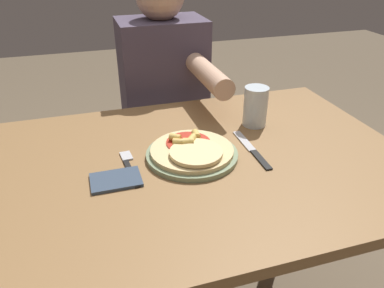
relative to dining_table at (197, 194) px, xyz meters
name	(u,v)px	position (x,y,z in m)	size (l,w,h in m)	color
dining_table	(197,194)	(0.00, 0.00, 0.00)	(1.15, 0.79, 0.74)	olive
plate	(192,155)	(-0.01, 0.02, 0.12)	(0.25, 0.25, 0.01)	gray
pizza	(192,150)	(-0.01, 0.01, 0.14)	(0.22, 0.22, 0.04)	#E0C689
fork	(129,166)	(-0.18, 0.02, 0.12)	(0.03, 0.18, 0.00)	black
knife	(252,150)	(0.16, 0.00, 0.12)	(0.02, 0.22, 0.00)	black
drinking_glass	(255,106)	(0.24, 0.15, 0.18)	(0.07, 0.07, 0.12)	silver
napkin	(116,180)	(-0.22, -0.04, 0.12)	(0.12, 0.09, 0.01)	#38475B
person_diner	(165,102)	(0.05, 0.58, 0.04)	(0.33, 0.52, 1.16)	#2D2D38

